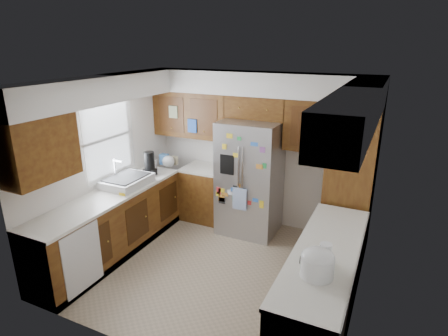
{
  "coord_description": "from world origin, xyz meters",
  "views": [
    {
      "loc": [
        1.98,
        -3.92,
        2.92
      ],
      "look_at": [
        -0.04,
        0.35,
        1.32
      ],
      "focal_mm": 30.0,
      "sensor_mm": 36.0,
      "label": 1
    }
  ],
  "objects_px": {
    "pantry": "(350,183)",
    "rice_cooker": "(317,262)",
    "fridge": "(250,178)",
    "paper_towel": "(325,256)"
  },
  "relations": [
    {
      "from": "fridge",
      "to": "paper_towel",
      "type": "height_order",
      "value": "fridge"
    },
    {
      "from": "paper_towel",
      "to": "rice_cooker",
      "type": "bearing_deg",
      "value": -104.61
    },
    {
      "from": "rice_cooker",
      "to": "pantry",
      "type": "bearing_deg",
      "value": 89.99
    },
    {
      "from": "fridge",
      "to": "rice_cooker",
      "type": "xyz_separation_m",
      "value": [
        1.5,
        -2.17,
        0.16
      ]
    },
    {
      "from": "pantry",
      "to": "paper_towel",
      "type": "distance_m",
      "value": 1.97
    },
    {
      "from": "paper_towel",
      "to": "pantry",
      "type": "bearing_deg",
      "value": 91.12
    },
    {
      "from": "fridge",
      "to": "pantry",
      "type": "bearing_deg",
      "value": -2.06
    },
    {
      "from": "paper_towel",
      "to": "fridge",
      "type": "bearing_deg",
      "value": 127.3
    },
    {
      "from": "pantry",
      "to": "rice_cooker",
      "type": "distance_m",
      "value": 2.11
    },
    {
      "from": "pantry",
      "to": "fridge",
      "type": "relative_size",
      "value": 1.19
    }
  ]
}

